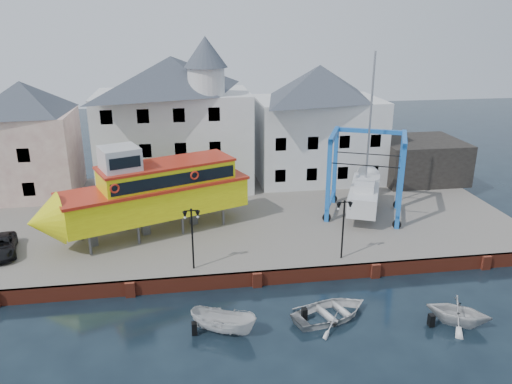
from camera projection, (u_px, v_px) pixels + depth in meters
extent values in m
plane|color=black|center=(257.00, 286.00, 32.37)|extent=(140.00, 140.00, 0.00)
cube|color=#625C56|center=(237.00, 216.00, 42.46)|extent=(44.00, 22.00, 1.00)
cube|color=maroon|center=(257.00, 279.00, 32.31)|extent=(44.00, 0.25, 1.00)
cube|color=maroon|center=(130.00, 289.00, 31.02)|extent=(0.60, 0.36, 1.00)
cube|color=maroon|center=(257.00, 280.00, 32.15)|extent=(0.60, 0.36, 1.00)
cube|color=maroon|center=(375.00, 271.00, 33.29)|extent=(0.60, 0.36, 1.00)
cube|color=maroon|center=(486.00, 262.00, 34.42)|extent=(0.60, 0.36, 1.00)
cube|color=tan|center=(30.00, 155.00, 45.01)|extent=(8.00, 7.00, 7.50)
pyramid|color=#343B43|center=(21.00, 97.00, 43.30)|extent=(8.00, 7.00, 2.80)
cube|color=black|center=(29.00, 189.00, 42.57)|extent=(1.00, 0.08, 1.20)
cube|color=black|center=(23.00, 155.00, 41.58)|extent=(1.00, 0.08, 1.20)
cube|color=silver|center=(175.00, 140.00, 47.07)|extent=(14.00, 8.00, 9.00)
pyramid|color=#343B43|center=(171.00, 74.00, 45.04)|extent=(14.00, 8.00, 3.20)
cube|color=black|center=(113.00, 185.00, 43.57)|extent=(1.00, 0.08, 1.20)
cube|color=black|center=(148.00, 184.00, 43.99)|extent=(1.00, 0.08, 1.20)
cube|color=black|center=(182.00, 182.00, 44.42)|extent=(1.00, 0.08, 1.20)
cube|color=black|center=(216.00, 180.00, 44.84)|extent=(1.00, 0.08, 1.20)
cube|color=black|center=(110.00, 152.00, 42.57)|extent=(1.00, 0.08, 1.20)
cube|color=black|center=(146.00, 151.00, 42.99)|extent=(1.00, 0.08, 1.20)
cube|color=black|center=(181.00, 149.00, 43.42)|extent=(1.00, 0.08, 1.20)
cube|color=black|center=(215.00, 148.00, 43.84)|extent=(1.00, 0.08, 1.20)
cube|color=black|center=(106.00, 117.00, 41.57)|extent=(1.00, 0.08, 1.20)
cube|color=black|center=(143.00, 116.00, 41.99)|extent=(1.00, 0.08, 1.20)
cube|color=black|center=(179.00, 115.00, 42.42)|extent=(1.00, 0.08, 1.20)
cube|color=black|center=(214.00, 114.00, 42.85)|extent=(1.00, 0.08, 1.20)
cylinder|color=silver|center=(206.00, 81.00, 43.36)|extent=(3.20, 3.20, 2.40)
cone|color=#343B43|center=(205.00, 52.00, 42.53)|extent=(3.80, 3.80, 2.60)
cube|color=silver|center=(317.00, 139.00, 49.69)|extent=(12.00, 8.00, 8.00)
pyramid|color=#343B43|center=(320.00, 82.00, 47.83)|extent=(12.00, 8.00, 3.20)
cube|color=black|center=(280.00, 176.00, 46.16)|extent=(1.00, 0.08, 1.20)
cube|color=black|center=(312.00, 174.00, 46.59)|extent=(1.00, 0.08, 1.20)
cube|color=black|center=(343.00, 173.00, 47.01)|extent=(1.00, 0.08, 1.20)
cube|color=black|center=(373.00, 172.00, 47.44)|extent=(1.00, 0.08, 1.20)
cube|color=black|center=(281.00, 144.00, 45.16)|extent=(1.00, 0.08, 1.20)
cube|color=black|center=(313.00, 143.00, 45.59)|extent=(1.00, 0.08, 1.20)
cube|color=black|center=(345.00, 142.00, 46.01)|extent=(1.00, 0.08, 1.20)
cube|color=black|center=(376.00, 141.00, 46.44)|extent=(1.00, 0.08, 1.20)
cube|color=black|center=(418.00, 160.00, 49.91)|extent=(8.00, 7.00, 4.00)
cylinder|color=black|center=(193.00, 240.00, 31.92)|extent=(0.12, 0.12, 4.00)
cube|color=black|center=(191.00, 211.00, 31.24)|extent=(0.90, 0.06, 0.06)
sphere|color=black|center=(191.00, 210.00, 31.21)|extent=(0.16, 0.16, 0.16)
cone|color=black|center=(185.00, 215.00, 31.27)|extent=(0.32, 0.32, 0.45)
sphere|color=silver|center=(185.00, 218.00, 31.33)|extent=(0.18, 0.18, 0.18)
cone|color=black|center=(198.00, 214.00, 31.38)|extent=(0.32, 0.32, 0.45)
sphere|color=silver|center=(198.00, 217.00, 31.44)|extent=(0.18, 0.18, 0.18)
cylinder|color=black|center=(343.00, 231.00, 33.34)|extent=(0.12, 0.12, 4.00)
cube|color=black|center=(345.00, 202.00, 32.65)|extent=(0.90, 0.06, 0.06)
sphere|color=black|center=(345.00, 201.00, 32.63)|extent=(0.16, 0.16, 0.16)
cone|color=black|center=(339.00, 206.00, 32.69)|extent=(0.32, 0.32, 0.45)
sphere|color=silver|center=(338.00, 209.00, 32.75)|extent=(0.18, 0.18, 0.18)
cone|color=black|center=(350.00, 206.00, 32.80)|extent=(0.32, 0.32, 0.45)
sphere|color=silver|center=(350.00, 208.00, 32.86)|extent=(0.18, 0.18, 0.18)
cylinder|color=#59595E|center=(90.00, 245.00, 34.25)|extent=(0.26, 0.26, 1.46)
cylinder|color=#59595E|center=(81.00, 231.00, 36.47)|extent=(0.26, 0.26, 1.46)
cylinder|color=#59595E|center=(139.00, 234.00, 35.89)|extent=(0.26, 0.26, 1.46)
cylinder|color=#59595E|center=(127.00, 222.00, 38.11)|extent=(0.26, 0.26, 1.46)
cylinder|color=#59595E|center=(183.00, 225.00, 37.52)|extent=(0.26, 0.26, 1.46)
cylinder|color=#59595E|center=(169.00, 213.00, 39.74)|extent=(0.26, 0.26, 1.46)
cylinder|color=#59595E|center=(223.00, 216.00, 39.16)|extent=(0.26, 0.26, 1.46)
cylinder|color=#59595E|center=(208.00, 205.00, 41.38)|extent=(0.26, 0.26, 1.46)
cube|color=#59595E|center=(93.00, 236.00, 35.59)|extent=(0.73, 0.67, 1.46)
cube|color=#59595E|center=(145.00, 225.00, 37.46)|extent=(0.73, 0.67, 1.46)
cube|color=#59595E|center=(193.00, 215.00, 39.33)|extent=(0.73, 0.67, 1.46)
cube|color=#D1CA0D|center=(156.00, 200.00, 37.33)|extent=(14.06, 8.54, 2.15)
cone|color=#D1CA0D|center=(44.00, 221.00, 33.54)|extent=(3.38, 4.24, 3.71)
cube|color=#B02513|center=(155.00, 186.00, 36.94)|extent=(14.39, 8.79, 0.21)
cube|color=#D1CA0D|center=(167.00, 175.00, 37.18)|extent=(10.29, 6.72, 1.56)
cube|color=black|center=(176.00, 180.00, 35.79)|extent=(8.72, 3.55, 0.88)
cube|color=black|center=(159.00, 168.00, 38.54)|extent=(8.72, 3.55, 0.88)
cube|color=#B02513|center=(166.00, 164.00, 36.89)|extent=(10.51, 6.88, 0.18)
cube|color=silver|center=(120.00, 159.00, 34.99)|extent=(3.30, 3.30, 1.78)
cube|color=black|center=(125.00, 163.00, 33.91)|extent=(2.00, 0.85, 0.78)
torus|color=#B02513|center=(115.00, 189.00, 33.60)|extent=(0.68, 0.38, 0.68)
torus|color=#B02513|center=(195.00, 175.00, 36.40)|extent=(0.68, 0.38, 0.68)
cube|color=blue|center=(328.00, 181.00, 38.94)|extent=(0.44, 0.44, 6.74)
cylinder|color=black|center=(327.00, 217.00, 39.95)|extent=(0.71, 0.49, 0.67)
cube|color=blue|center=(335.00, 166.00, 43.01)|extent=(0.44, 0.44, 6.74)
cylinder|color=black|center=(333.00, 199.00, 44.02)|extent=(0.71, 0.49, 0.67)
cube|color=blue|center=(401.00, 187.00, 37.60)|extent=(0.44, 0.44, 6.74)
cylinder|color=black|center=(397.00, 224.00, 38.61)|extent=(0.71, 0.49, 0.67)
cube|color=blue|center=(400.00, 171.00, 41.68)|extent=(0.44, 0.44, 6.74)
cylinder|color=black|center=(397.00, 204.00, 42.69)|extent=(0.71, 0.49, 0.67)
cube|color=blue|center=(334.00, 135.00, 39.91)|extent=(2.25, 4.54, 0.47)
cube|color=blue|center=(330.00, 201.00, 41.78)|extent=(2.16, 4.50, 0.20)
cube|color=blue|center=(404.00, 139.00, 38.57)|extent=(2.25, 4.54, 0.47)
cube|color=blue|center=(398.00, 207.00, 40.44)|extent=(2.16, 4.50, 0.20)
cube|color=blue|center=(370.00, 131.00, 41.28)|extent=(5.42, 2.64, 0.34)
cube|color=silver|center=(364.00, 195.00, 40.85)|extent=(4.94, 7.50, 1.54)
cone|color=silver|center=(367.00, 179.00, 44.75)|extent=(2.65, 2.30, 2.21)
cube|color=#59595E|center=(363.00, 207.00, 41.22)|extent=(0.91, 1.68, 0.67)
cube|color=silver|center=(365.00, 184.00, 40.06)|extent=(2.57, 3.26, 0.58)
cylinder|color=#99999E|center=(370.00, 120.00, 39.27)|extent=(0.21, 0.21, 10.59)
cube|color=black|center=(366.00, 165.00, 38.27)|extent=(4.79, 2.20, 0.05)
cube|color=black|center=(368.00, 154.00, 41.43)|extent=(4.79, 2.20, 0.05)
imported|color=black|center=(0.00, 246.00, 34.31)|extent=(2.98, 4.68, 1.20)
imported|color=silver|center=(224.00, 332.00, 27.69)|extent=(4.10, 3.02, 1.49)
imported|color=silver|center=(331.00, 317.00, 29.02)|extent=(5.63, 4.78, 0.99)
imported|color=silver|center=(457.00, 324.00, 28.42)|extent=(4.57, 4.43, 1.84)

